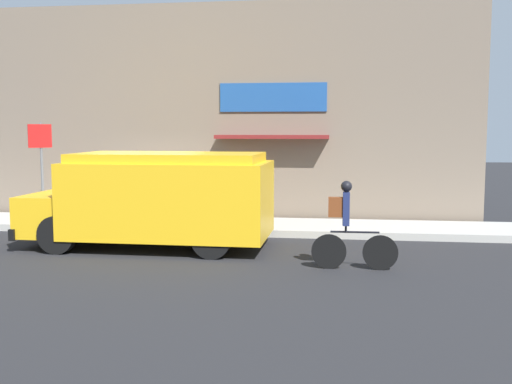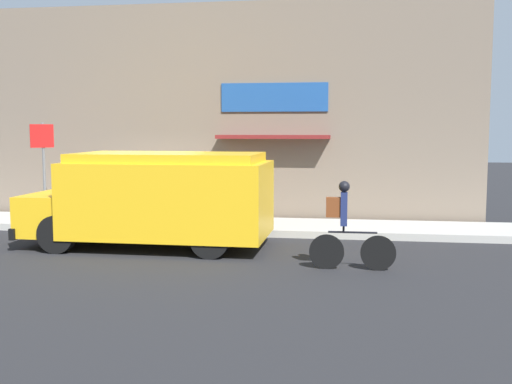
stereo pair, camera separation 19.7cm
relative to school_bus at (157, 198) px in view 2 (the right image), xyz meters
name	(u,v)px [view 2 (the right image)]	position (x,y,z in m)	size (l,w,h in m)	color
ground_plane	(148,234)	(-0.74, 1.49, -1.08)	(70.00, 70.00, 0.00)	#232326
sidewalk	(161,224)	(-0.74, 2.53, -0.99)	(28.00, 2.09, 0.17)	#ADAAA3
storefront	(174,114)	(-0.69, 3.80, 1.89)	(16.73, 0.76, 5.94)	#756656
school_bus	(157,198)	(0.00, 0.00, 0.00)	(5.28, 2.72, 2.04)	yellow
cyclist	(346,227)	(4.03, -1.52, -0.29)	(1.57, 0.20, 1.62)	black
stop_sign_post	(43,155)	(-3.76, 2.19, 0.80)	(0.45, 0.45, 2.56)	slate
trash_bin	(178,202)	(-0.40, 2.98, -0.46)	(0.57, 0.57, 0.89)	#38383D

